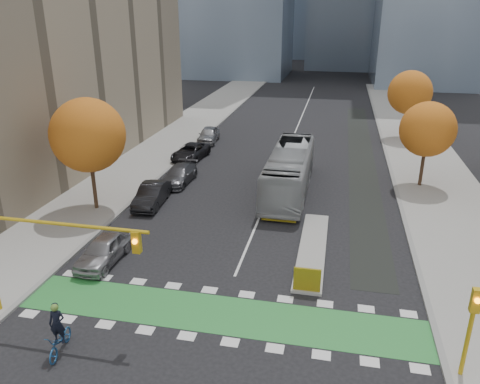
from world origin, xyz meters
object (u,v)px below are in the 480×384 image
at_px(hazard_board, 307,280).
at_px(cyclist, 59,336).
at_px(tree_east_far, 410,93).
at_px(parked_car_a, 104,250).
at_px(tree_west, 88,135).
at_px(traffic_signal_east, 472,320).
at_px(parked_car_d, 191,152).
at_px(traffic_signal_west, 34,243).
at_px(parked_car_b, 152,195).
at_px(tree_east_near, 428,129).
at_px(parked_car_e, 209,135).
at_px(parked_car_c, 179,175).
at_px(bus, 289,171).

bearing_deg(hazard_board, cyclist, -145.99).
xyz_separation_m(tree_east_far, parked_car_a, (-20.28, -32.98, -4.45)).
bearing_deg(cyclist, tree_west, 103.89).
bearing_deg(traffic_signal_east, cyclist, -173.05).
bearing_deg(parked_car_d, cyclist, -77.47).
xyz_separation_m(traffic_signal_west, parked_car_a, (0.15, 5.53, -3.25)).
bearing_deg(tree_east_far, tree_west, -133.30).
relative_size(tree_west, parked_car_a, 1.78).
bearing_deg(tree_east_far, hazard_board, -104.12).
relative_size(hazard_board, cyclist, 0.58).
xyz_separation_m(tree_west, parked_car_b, (3.68, 1.70, -4.81)).
xyz_separation_m(tree_east_near, parked_car_e, (-21.00, 10.00, -4.03)).
relative_size(tree_west, tree_east_near, 1.16).
distance_m(hazard_board, parked_car_a, 11.81).
bearing_deg(parked_car_b, traffic_signal_west, -92.48).
distance_m(hazard_board, traffic_signal_east, 8.26).
relative_size(tree_east_near, traffic_signal_west, 0.83).
distance_m(tree_west, parked_car_e, 20.78).
height_order(parked_car_c, parked_car_d, parked_car_d).
height_order(cyclist, bus, bus).
bearing_deg(bus, traffic_signal_east, -64.44).
relative_size(tree_west, parked_car_c, 1.64).
distance_m(tree_east_near, bus, 11.51).
height_order(hazard_board, tree_east_near, tree_east_near).
distance_m(tree_west, parked_car_d, 14.59).
relative_size(parked_car_b, parked_car_e, 0.99).
relative_size(tree_east_far, parked_car_c, 1.53).
bearing_deg(tree_west, cyclist, -67.36).
distance_m(tree_east_far, parked_car_a, 38.97).
height_order(traffic_signal_east, bus, traffic_signal_east).
bearing_deg(parked_car_c, cyclist, -83.27).
bearing_deg(parked_car_d, bus, -26.91).
xyz_separation_m(tree_east_near, parked_car_b, (-20.32, -8.30, -4.06)).
bearing_deg(parked_car_d, tree_east_far, 36.64).
distance_m(tree_east_near, parked_car_a, 26.39).
bearing_deg(hazard_board, parked_car_b, 142.38).
distance_m(cyclist, parked_car_a, 7.75).
relative_size(cyclist, parked_car_c, 0.48).
bearing_deg(parked_car_e, parked_car_a, -91.96).
height_order(tree_west, parked_car_d, tree_west).
height_order(parked_car_a, parked_car_e, parked_car_e).
bearing_deg(bus, hazard_board, -79.76).
distance_m(tree_east_far, parked_car_b, 32.31).
bearing_deg(parked_car_c, hazard_board, -49.14).
height_order(traffic_signal_west, parked_car_a, traffic_signal_west).
bearing_deg(bus, parked_car_a, -124.06).
distance_m(tree_east_far, parked_car_e, 22.75).
bearing_deg(parked_car_c, parked_car_d, 101.08).
relative_size(hazard_board, parked_car_b, 0.29).
relative_size(cyclist, parked_car_d, 0.45).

